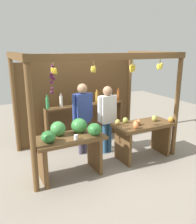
# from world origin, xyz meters

# --- Properties ---
(ground_plane) EXTENTS (12.00, 12.00, 0.00)m
(ground_plane) POSITION_xyz_m (0.00, 0.00, 0.00)
(ground_plane) COLOR gray
(ground_plane) RESTS_ON ground
(market_stall) EXTENTS (3.23, 1.92, 2.28)m
(market_stall) POSITION_xyz_m (-0.00, 0.42, 1.33)
(market_stall) COLOR brown
(market_stall) RESTS_ON ground
(fruit_counter_left) EXTENTS (1.31, 0.68, 1.06)m
(fruit_counter_left) POSITION_xyz_m (-0.82, -0.66, 0.71)
(fruit_counter_left) COLOR brown
(fruit_counter_left) RESTS_ON ground
(fruit_counter_right) EXTENTS (1.31, 0.64, 0.93)m
(fruit_counter_right) POSITION_xyz_m (0.85, -0.68, 0.59)
(fruit_counter_right) COLOR brown
(fruit_counter_right) RESTS_ON ground
(bottle_shelf_unit) EXTENTS (2.07, 0.22, 1.34)m
(bottle_shelf_unit) POSITION_xyz_m (0.08, 0.68, 0.81)
(bottle_shelf_unit) COLOR brown
(bottle_shelf_unit) RESTS_ON ground
(vendor_man) EXTENTS (0.48, 0.22, 1.63)m
(vendor_man) POSITION_xyz_m (-0.25, 0.08, 0.98)
(vendor_man) COLOR #464055
(vendor_man) RESTS_ON ground
(vendor_woman) EXTENTS (0.48, 0.21, 1.56)m
(vendor_woman) POSITION_xyz_m (0.26, -0.12, 0.93)
(vendor_woman) COLOR #2B547B
(vendor_woman) RESTS_ON ground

